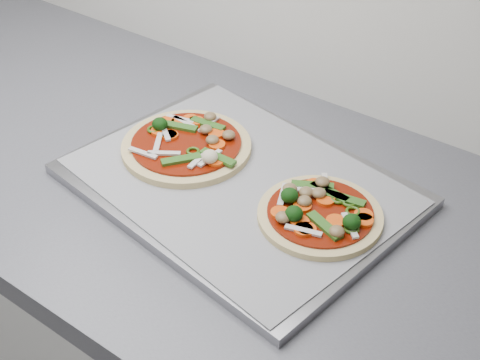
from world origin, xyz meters
The scene contains 5 objects.
countertop centered at (0.00, 1.30, 0.88)m, with size 3.60×0.60×0.04m, color #5C5D64.
baking_tray centered at (0.06, 1.31, 0.91)m, with size 0.46×0.34×0.02m, color gray.
parchment centered at (0.06, 1.31, 0.92)m, with size 0.44×0.32×0.00m, color gray.
pizza_left centered at (-0.05, 1.33, 0.93)m, with size 0.21×0.21×0.03m.
pizza_right centered at (0.19, 1.31, 0.93)m, with size 0.17×0.17×0.03m.
Camera 1 is at (0.51, 0.71, 1.49)m, focal length 50.00 mm.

